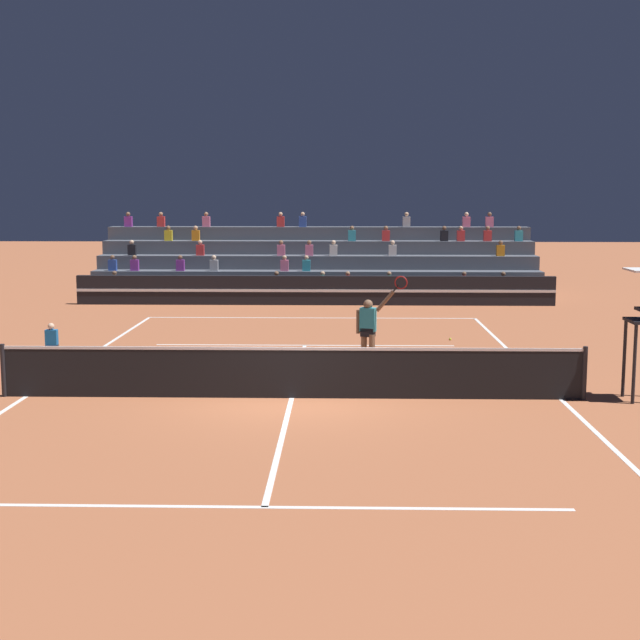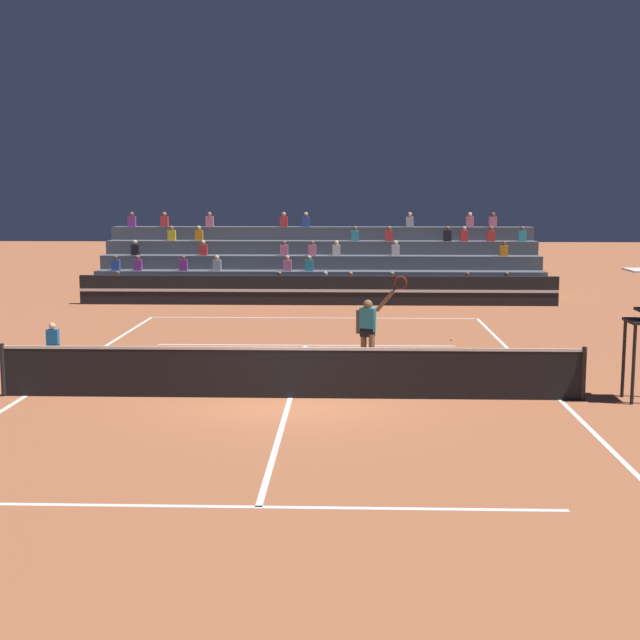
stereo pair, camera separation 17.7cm
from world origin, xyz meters
name	(u,v)px [view 2 (the right image)]	position (x,y,z in m)	size (l,w,h in m)	color
ground_plane	(290,398)	(0.00, 0.00, 0.00)	(120.00, 120.00, 0.00)	#AD603D
court_lines	(290,398)	(0.00, 0.00, 0.00)	(11.10, 23.90, 0.01)	white
tennis_net	(290,372)	(0.00, 0.00, 0.54)	(12.00, 0.10, 1.10)	black
sponsor_banner_wall	(317,290)	(0.00, 15.46, 0.55)	(18.00, 0.26, 1.10)	black
bleacher_stand	(321,269)	(0.00, 19.26, 1.02)	(17.97, 4.75, 3.38)	#4C515B
ball_kid_courtside	(53,342)	(-6.50, 4.74, 0.33)	(0.30, 0.36, 0.84)	black
tennis_player	(369,331)	(1.66, 2.78, 0.98)	(1.23, 0.56, 2.35)	brown
tennis_ball	(451,339)	(4.13, 7.38, 0.03)	(0.07, 0.07, 0.07)	#C6DB33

